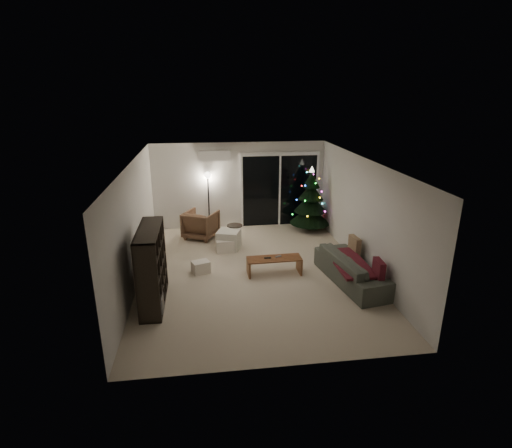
# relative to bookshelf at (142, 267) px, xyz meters

# --- Properties ---
(room) EXTENTS (6.50, 7.51, 2.60)m
(room) POSITION_rel_bookshelf_xyz_m (2.71, 2.57, 0.26)
(room) COLOR beige
(room) RESTS_ON ground
(bookshelf) EXTENTS (0.87, 1.56, 1.52)m
(bookshelf) POSITION_rel_bookshelf_xyz_m (0.00, 0.00, 0.00)
(bookshelf) COLOR black
(bookshelf) RESTS_ON floor
(media_cabinet) EXTENTS (0.59, 1.15, 0.69)m
(media_cabinet) POSITION_rel_bookshelf_xyz_m (0.00, 1.51, -0.42)
(media_cabinet) COLOR black
(media_cabinet) RESTS_ON floor
(stereo) EXTENTS (0.35, 0.41, 0.15)m
(stereo) POSITION_rel_bookshelf_xyz_m (0.00, 1.51, 0.00)
(stereo) COLOR black
(stereo) RESTS_ON media_cabinet
(armchair) EXTENTS (1.11, 1.12, 0.76)m
(armchair) POSITION_rel_bookshelf_xyz_m (1.09, 3.49, -0.38)
(armchair) COLOR brown
(armchair) RESTS_ON floor
(ottoman) EXTENTS (0.69, 0.69, 0.49)m
(ottoman) POSITION_rel_bookshelf_xyz_m (1.80, 2.57, -0.52)
(ottoman) COLOR beige
(ottoman) RESTS_ON floor
(cardboard_box_a) EXTENTS (0.45, 0.40, 0.27)m
(cardboard_box_a) POSITION_rel_bookshelf_xyz_m (1.08, 1.24, -0.63)
(cardboard_box_a) COLOR beige
(cardboard_box_a) RESTS_ON floor
(cardboard_box_b) EXTENTS (0.46, 0.35, 0.31)m
(cardboard_box_b) POSITION_rel_bookshelf_xyz_m (1.69, 2.39, -0.60)
(cardboard_box_b) COLOR beige
(cardboard_box_b) RESTS_ON floor
(side_table) EXTENTS (0.50, 0.50, 0.51)m
(side_table) POSITION_rel_bookshelf_xyz_m (1.99, 2.93, -0.50)
(side_table) COLOR black
(side_table) RESTS_ON floor
(floor_lamp) EXTENTS (0.26, 0.26, 1.62)m
(floor_lamp) POSITION_rel_bookshelf_xyz_m (1.34, 4.24, 0.05)
(floor_lamp) COLOR black
(floor_lamp) RESTS_ON floor
(sofa) EXTENTS (1.16, 2.25, 0.63)m
(sofa) POSITION_rel_bookshelf_xyz_m (4.30, 0.33, -0.45)
(sofa) COLOR #484B46
(sofa) RESTS_ON floor
(sofa_throw) EXTENTS (0.67, 1.54, 0.05)m
(sofa_throw) POSITION_rel_bookshelf_xyz_m (4.20, 0.33, -0.31)
(sofa_throw) COLOR maroon
(sofa_throw) RESTS_ON sofa
(cushion_a) EXTENTS (0.16, 0.42, 0.41)m
(cushion_a) POSITION_rel_bookshelf_xyz_m (4.55, 0.98, -0.19)
(cushion_a) COLOR #9C7E62
(cushion_a) RESTS_ON sofa
(cushion_b) EXTENTS (0.15, 0.42, 0.41)m
(cushion_b) POSITION_rel_bookshelf_xyz_m (4.55, -0.32, -0.19)
(cushion_b) COLOR maroon
(cushion_b) RESTS_ON sofa
(coffee_table) EXTENTS (1.22, 0.46, 0.38)m
(coffee_table) POSITION_rel_bookshelf_xyz_m (2.70, 0.95, -0.57)
(coffee_table) COLOR brown
(coffee_table) RESTS_ON floor
(remote_a) EXTENTS (0.15, 0.05, 0.02)m
(remote_a) POSITION_rel_bookshelf_xyz_m (2.55, 0.95, -0.37)
(remote_a) COLOR black
(remote_a) RESTS_ON coffee_table
(remote_b) EXTENTS (0.15, 0.09, 0.02)m
(remote_b) POSITION_rel_bookshelf_xyz_m (2.80, 1.00, -0.37)
(remote_b) COLOR slate
(remote_b) RESTS_ON coffee_table
(christmas_tree) EXTENTS (1.36, 1.36, 1.88)m
(christmas_tree) POSITION_rel_bookshelf_xyz_m (4.24, 3.70, 0.18)
(christmas_tree) COLOR black
(christmas_tree) RESTS_ON floor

